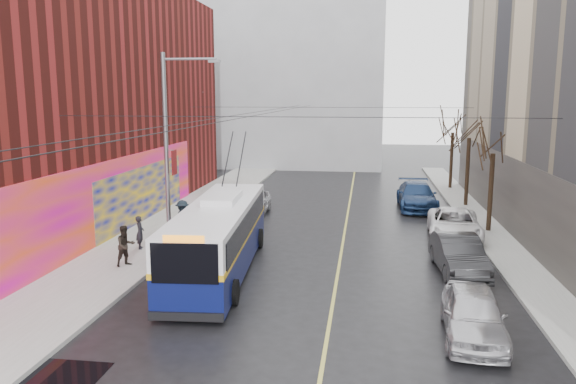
{
  "coord_description": "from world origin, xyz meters",
  "views": [
    {
      "loc": [
        2.53,
        -13.93,
        7.17
      ],
      "look_at": [
        -0.98,
        11.18,
        2.78
      ],
      "focal_mm": 35.0,
      "sensor_mm": 36.0,
      "label": 1
    }
  ],
  "objects_px": {
    "parked_car_a": "(473,314)",
    "parked_car_d": "(417,196)",
    "pedestrian_a": "(140,232)",
    "pedestrian_b": "(126,246)",
    "tree_near": "(494,138)",
    "trolleybus": "(219,236)",
    "following_car": "(253,202)",
    "pedestrian_c": "(183,218)",
    "parked_car_b": "(458,255)",
    "parked_car_c": "(454,225)",
    "tree_mid": "(470,126)",
    "streetlight_pole": "(170,148)",
    "tree_far": "(453,122)"
  },
  "relations": [
    {
      "from": "parked_car_a",
      "to": "pedestrian_b",
      "type": "xyz_separation_m",
      "value": [
        -13.07,
        4.97,
        0.26
      ]
    },
    {
      "from": "parked_car_a",
      "to": "pedestrian_c",
      "type": "distance_m",
      "value": 15.87
    },
    {
      "from": "pedestrian_b",
      "to": "pedestrian_c",
      "type": "xyz_separation_m",
      "value": [
        0.77,
        5.05,
        0.07
      ]
    },
    {
      "from": "tree_near",
      "to": "following_car",
      "type": "distance_m",
      "value": 14.16
    },
    {
      "from": "tree_near",
      "to": "trolleybus",
      "type": "height_order",
      "value": "tree_near"
    },
    {
      "from": "parked_car_b",
      "to": "parked_car_d",
      "type": "height_order",
      "value": "parked_car_d"
    },
    {
      "from": "tree_near",
      "to": "parked_car_a",
      "type": "bearing_deg",
      "value": -103.32
    },
    {
      "from": "pedestrian_a",
      "to": "parked_car_c",
      "type": "bearing_deg",
      "value": -92.25
    },
    {
      "from": "parked_car_a",
      "to": "pedestrian_b",
      "type": "bearing_deg",
      "value": 163.48
    },
    {
      "from": "trolleybus",
      "to": "pedestrian_a",
      "type": "relative_size",
      "value": 7.48
    },
    {
      "from": "streetlight_pole",
      "to": "tree_near",
      "type": "distance_m",
      "value": 16.28
    },
    {
      "from": "pedestrian_b",
      "to": "parked_car_b",
      "type": "bearing_deg",
      "value": -45.31
    },
    {
      "from": "parked_car_a",
      "to": "parked_car_d",
      "type": "bearing_deg",
      "value": 94.28
    },
    {
      "from": "tree_mid",
      "to": "trolleybus",
      "type": "xyz_separation_m",
      "value": [
        -12.33,
        -15.32,
        -3.75
      ]
    },
    {
      "from": "tree_far",
      "to": "pedestrian_c",
      "type": "relative_size",
      "value": 3.55
    },
    {
      "from": "pedestrian_c",
      "to": "tree_mid",
      "type": "bearing_deg",
      "value": -77.82
    },
    {
      "from": "parked_car_b",
      "to": "pedestrian_c",
      "type": "xyz_separation_m",
      "value": [
        -12.85,
        3.66,
        0.31
      ]
    },
    {
      "from": "parked_car_b",
      "to": "tree_near",
      "type": "bearing_deg",
      "value": 65.54
    },
    {
      "from": "tree_mid",
      "to": "parked_car_d",
      "type": "relative_size",
      "value": 1.18
    },
    {
      "from": "trolleybus",
      "to": "tree_far",
      "type": "bearing_deg",
      "value": 57.08
    },
    {
      "from": "tree_mid",
      "to": "parked_car_c",
      "type": "distance_m",
      "value": 9.92
    },
    {
      "from": "trolleybus",
      "to": "following_car",
      "type": "height_order",
      "value": "trolleybus"
    },
    {
      "from": "parked_car_d",
      "to": "tree_mid",
      "type": "bearing_deg",
      "value": 15.03
    },
    {
      "from": "tree_far",
      "to": "pedestrian_a",
      "type": "distance_m",
      "value": 26.37
    },
    {
      "from": "tree_near",
      "to": "parked_car_c",
      "type": "height_order",
      "value": "tree_near"
    },
    {
      "from": "tree_mid",
      "to": "parked_car_b",
      "type": "bearing_deg",
      "value": -100.6
    },
    {
      "from": "following_car",
      "to": "pedestrian_c",
      "type": "distance_m",
      "value": 6.71
    },
    {
      "from": "pedestrian_a",
      "to": "pedestrian_b",
      "type": "height_order",
      "value": "pedestrian_b"
    },
    {
      "from": "tree_near",
      "to": "pedestrian_a",
      "type": "bearing_deg",
      "value": -160.44
    },
    {
      "from": "parked_car_a",
      "to": "pedestrian_b",
      "type": "distance_m",
      "value": 13.99
    },
    {
      "from": "parked_car_b",
      "to": "pedestrian_c",
      "type": "bearing_deg",
      "value": 159.97
    },
    {
      "from": "streetlight_pole",
      "to": "pedestrian_c",
      "type": "bearing_deg",
      "value": 98.22
    },
    {
      "from": "tree_mid",
      "to": "pedestrian_a",
      "type": "bearing_deg",
      "value": -142.27
    },
    {
      "from": "tree_far",
      "to": "parked_car_a",
      "type": "xyz_separation_m",
      "value": [
        -3.2,
        -27.52,
        -4.4
      ]
    },
    {
      "from": "trolleybus",
      "to": "pedestrian_c",
      "type": "bearing_deg",
      "value": 119.3
    },
    {
      "from": "parked_car_b",
      "to": "parked_car_c",
      "type": "xyz_separation_m",
      "value": [
        0.65,
        5.55,
        -0.01
      ]
    },
    {
      "from": "parked_car_c",
      "to": "pedestrian_c",
      "type": "xyz_separation_m",
      "value": [
        -13.5,
        -1.89,
        0.32
      ]
    },
    {
      "from": "tree_near",
      "to": "parked_car_b",
      "type": "height_order",
      "value": "tree_near"
    },
    {
      "from": "parked_car_a",
      "to": "tree_near",
      "type": "bearing_deg",
      "value": 80.97
    },
    {
      "from": "parked_car_c",
      "to": "pedestrian_b",
      "type": "relative_size",
      "value": 3.18
    },
    {
      "from": "pedestrian_a",
      "to": "pedestrian_c",
      "type": "xyz_separation_m",
      "value": [
        1.23,
        2.45,
        0.16
      ]
    },
    {
      "from": "tree_far",
      "to": "tree_mid",
      "type": "bearing_deg",
      "value": -90.0
    },
    {
      "from": "streetlight_pole",
      "to": "tree_far",
      "type": "distance_m",
      "value": 25.09
    },
    {
      "from": "tree_far",
      "to": "parked_car_a",
      "type": "bearing_deg",
      "value": -96.63
    },
    {
      "from": "tree_near",
      "to": "parked_car_c",
      "type": "distance_m",
      "value": 4.94
    },
    {
      "from": "tree_far",
      "to": "parked_car_d",
      "type": "bearing_deg",
      "value": -112.0
    },
    {
      "from": "pedestrian_a",
      "to": "parked_car_b",
      "type": "bearing_deg",
      "value": -113.56
    },
    {
      "from": "streetlight_pole",
      "to": "parked_car_b",
      "type": "xyz_separation_m",
      "value": [
        12.49,
        -1.16,
        -4.08
      ]
    },
    {
      "from": "tree_mid",
      "to": "parked_car_a",
      "type": "bearing_deg",
      "value": -98.86
    },
    {
      "from": "parked_car_a",
      "to": "following_car",
      "type": "relative_size",
      "value": 0.97
    }
  ]
}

